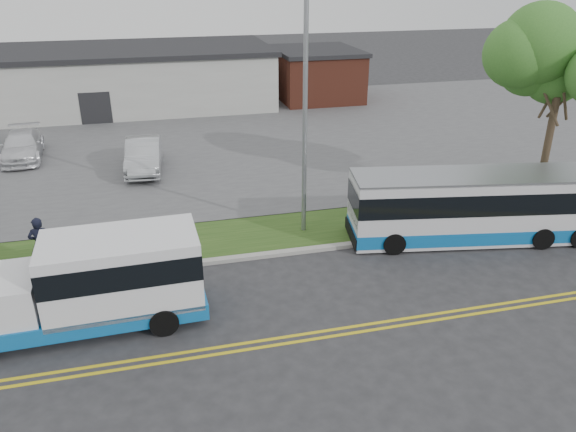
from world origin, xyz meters
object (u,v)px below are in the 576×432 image
object	(u,v)px
tree_east	(564,64)
shuttle_bus	(98,280)
streetlight_near	(306,104)
parked_car_b	(22,146)
parked_car_a	(144,155)
pedestrian	(41,244)
transit_bus	(476,206)

from	to	relation	value
tree_east	shuttle_bus	distance (m)	19.74
streetlight_near	parked_car_b	size ratio (longest dim) A/B	1.92
streetlight_near	parked_car_a	bearing A→B (deg)	124.00
streetlight_near	pedestrian	world-z (taller)	streetlight_near
shuttle_bus	parked_car_b	size ratio (longest dim) A/B	1.49
streetlight_near	transit_bus	world-z (taller)	streetlight_near
pedestrian	parked_car_b	distance (m)	13.76
transit_bus	parked_car_a	size ratio (longest dim) A/B	2.05
streetlight_near	shuttle_bus	size ratio (longest dim) A/B	1.29
tree_east	streetlight_near	distance (m)	11.05
tree_east	shuttle_bus	size ratio (longest dim) A/B	1.13
streetlight_near	parked_car_b	bearing A→B (deg)	134.76
tree_east	parked_car_b	size ratio (longest dim) A/B	1.68
parked_car_b	streetlight_near	bearing A→B (deg)	-49.38
tree_east	transit_bus	distance (m)	7.14
parked_car_a	parked_car_b	size ratio (longest dim) A/B	0.99
tree_east	parked_car_b	bearing A→B (deg)	152.28
tree_east	streetlight_near	size ratio (longest dim) A/B	0.88
shuttle_bus	transit_bus	size ratio (longest dim) A/B	0.73
streetlight_near	shuttle_bus	distance (m)	9.57
tree_east	parked_car_a	bearing A→B (deg)	152.88
transit_bus	parked_car_a	xyz separation A→B (m)	(-12.41, 11.15, -0.47)
shuttle_bus	parked_car_a	world-z (taller)	shuttle_bus
tree_east	parked_car_a	world-z (taller)	tree_east
pedestrian	parked_car_b	size ratio (longest dim) A/B	0.41
tree_east	parked_car_a	xyz separation A→B (m)	(-17.09, 8.75, -5.30)
parked_car_a	parked_car_b	world-z (taller)	parked_car_a
shuttle_bus	transit_bus	world-z (taller)	shuttle_bus
parked_car_a	transit_bus	bearing A→B (deg)	-38.42
parked_car_b	tree_east	bearing A→B (deg)	-31.87
transit_bus	pedestrian	size ratio (longest dim) A/B	4.99
transit_bus	parked_car_b	bearing A→B (deg)	151.76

